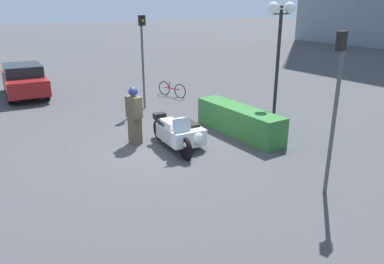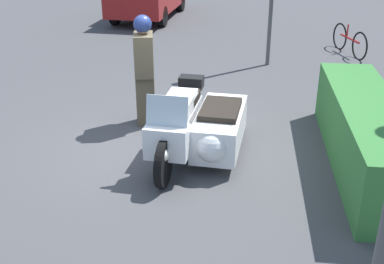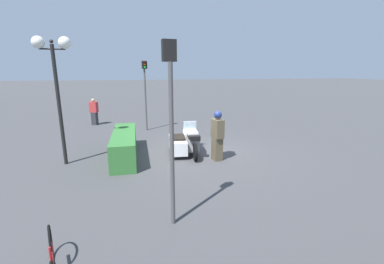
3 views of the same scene
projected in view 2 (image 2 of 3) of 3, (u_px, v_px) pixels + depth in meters
ground_plane at (169, 143)px, 7.47m from camera, size 160.00×160.00×0.00m
police_motorcycle at (201, 127)px, 6.91m from camera, size 2.56×1.33×1.15m
officer_rider at (144, 68)px, 7.78m from camera, size 0.54×0.39×1.82m
hedge_bush_curbside at (365, 134)px, 6.65m from camera, size 3.66×0.84×0.94m
bicycle_parked at (349, 41)px, 11.96m from camera, size 1.62×0.56×0.73m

